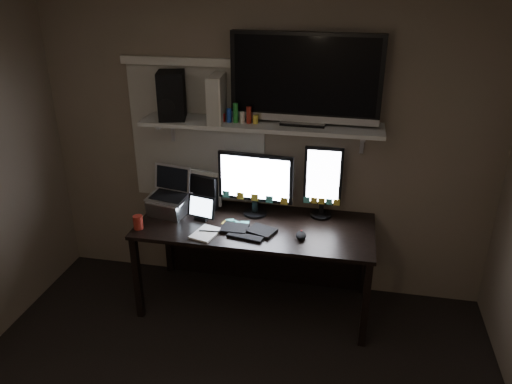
% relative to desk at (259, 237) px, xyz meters
% --- Properties ---
extents(back_wall, '(3.60, 0.00, 3.60)m').
position_rel_desk_xyz_m(back_wall, '(0.00, 0.25, 0.70)').
color(back_wall, '#6C5F4D').
rests_on(back_wall, floor).
extents(window_blinds, '(1.10, 0.02, 1.10)m').
position_rel_desk_xyz_m(window_blinds, '(-0.55, 0.24, 0.75)').
color(window_blinds, '#BBB5A8').
rests_on(window_blinds, back_wall).
extents(desk, '(1.80, 0.75, 0.73)m').
position_rel_desk_xyz_m(desk, '(0.00, 0.00, 0.00)').
color(desk, black).
rests_on(desk, floor).
extents(wall_shelf, '(1.80, 0.35, 0.03)m').
position_rel_desk_xyz_m(wall_shelf, '(0.00, 0.08, 0.91)').
color(wall_shelf, beige).
rests_on(wall_shelf, back_wall).
extents(monitor_landscape, '(0.60, 0.11, 0.52)m').
position_rel_desk_xyz_m(monitor_landscape, '(-0.04, 0.05, 0.44)').
color(monitor_landscape, black).
rests_on(monitor_landscape, desk).
extents(monitor_portrait, '(0.29, 0.06, 0.58)m').
position_rel_desk_xyz_m(monitor_portrait, '(0.48, 0.12, 0.47)').
color(monitor_portrait, black).
rests_on(monitor_portrait, desk).
extents(keyboard, '(0.43, 0.23, 0.02)m').
position_rel_desk_xyz_m(keyboard, '(-0.03, -0.24, 0.19)').
color(keyboard, black).
rests_on(keyboard, desk).
extents(mouse, '(0.08, 0.12, 0.04)m').
position_rel_desk_xyz_m(mouse, '(0.37, -0.26, 0.20)').
color(mouse, black).
rests_on(mouse, desk).
extents(notepad, '(0.22, 0.26, 0.01)m').
position_rel_desk_xyz_m(notepad, '(-0.33, -0.34, 0.18)').
color(notepad, white).
rests_on(notepad, desk).
extents(tablet, '(0.25, 0.15, 0.20)m').
position_rel_desk_xyz_m(tablet, '(-0.43, -0.12, 0.28)').
color(tablet, black).
rests_on(tablet, desk).
extents(file_sorter, '(0.25, 0.17, 0.30)m').
position_rel_desk_xyz_m(file_sorter, '(-0.46, 0.12, 0.33)').
color(file_sorter, black).
rests_on(file_sorter, desk).
extents(laptop, '(0.37, 0.32, 0.36)m').
position_rel_desk_xyz_m(laptop, '(-0.71, -0.07, 0.36)').
color(laptop, silver).
rests_on(laptop, desk).
extents(cup, '(0.08, 0.08, 0.11)m').
position_rel_desk_xyz_m(cup, '(-0.85, -0.36, 0.23)').
color(cup, maroon).
rests_on(cup, desk).
extents(sticky_notes, '(0.34, 0.28, 0.00)m').
position_rel_desk_xyz_m(sticky_notes, '(-0.14, -0.19, 0.18)').
color(sticky_notes, yellow).
rests_on(sticky_notes, desk).
extents(tv, '(1.09, 0.23, 0.65)m').
position_rel_desk_xyz_m(tv, '(0.31, 0.11, 1.25)').
color(tv, black).
rests_on(tv, wall_shelf).
extents(game_console, '(0.12, 0.30, 0.34)m').
position_rel_desk_xyz_m(game_console, '(-0.32, 0.06, 1.10)').
color(game_console, beige).
rests_on(game_console, wall_shelf).
extents(speaker, '(0.24, 0.28, 0.35)m').
position_rel_desk_xyz_m(speaker, '(-0.68, 0.06, 1.10)').
color(speaker, black).
rests_on(speaker, wall_shelf).
extents(bottles, '(0.23, 0.09, 0.15)m').
position_rel_desk_xyz_m(bottles, '(-0.16, 0.04, 1.00)').
color(bottles, '#A50F0C').
rests_on(bottles, wall_shelf).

